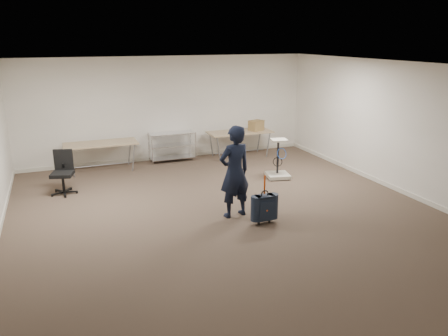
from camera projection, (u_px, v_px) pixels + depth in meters
name	position (u px, v px, depth m)	size (l,w,h in m)	color
ground	(230.00, 217.00, 8.27)	(9.00, 9.00, 0.00)	#443429
room_shell	(206.00, 192.00, 9.49)	(8.00, 9.00, 9.00)	silver
folding_table_left	(101.00, 145.00, 10.94)	(1.80, 0.75, 0.73)	tan
folding_table_right	(240.00, 133.00, 12.26)	(1.80, 0.75, 0.73)	tan
wire_shelf	(172.00, 145.00, 11.89)	(1.22, 0.47, 0.80)	silver
person	(235.00, 172.00, 8.09)	(0.64, 0.42, 1.75)	black
suitcase	(264.00, 208.00, 7.89)	(0.34, 0.20, 0.93)	#162132
office_chair	(64.00, 181.00, 9.46)	(0.57, 0.57, 0.94)	black
equipment_cart	(278.00, 168.00, 10.51)	(0.62, 0.62, 0.96)	beige
cardboard_box	(256.00, 125.00, 12.33)	(0.38, 0.29, 0.29)	#9E7249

